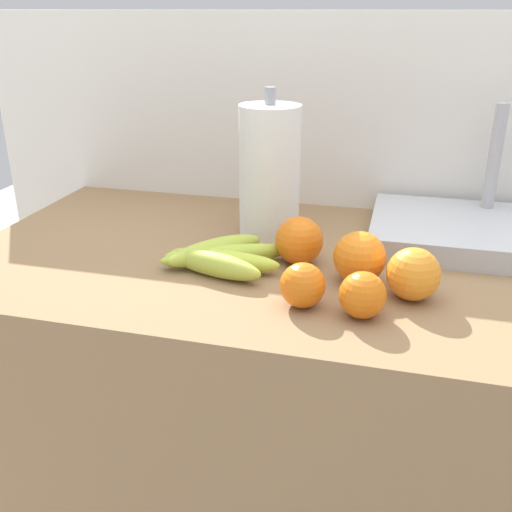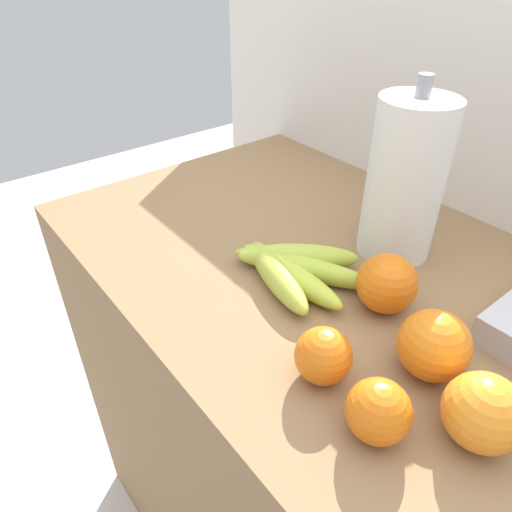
{
  "view_description": "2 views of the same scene",
  "coord_description": "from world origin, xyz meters",
  "px_view_note": "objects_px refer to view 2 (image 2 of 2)",
  "views": [
    {
      "loc": [
        0.02,
        -0.91,
        1.3
      ],
      "look_at": [
        -0.19,
        -0.1,
        0.95
      ],
      "focal_mm": 40.91,
      "sensor_mm": 36.0,
      "label": 1
    },
    {
      "loc": [
        0.14,
        -0.45,
        1.33
      ],
      "look_at": [
        -0.26,
        -0.14,
        0.98
      ],
      "focal_mm": 32.78,
      "sensor_mm": 36.0,
      "label": 2
    }
  ],
  "objects_px": {
    "orange_front": "(483,412)",
    "orange_right": "(323,356)",
    "orange_far_right": "(378,411)",
    "paper_towel_roll": "(405,181)",
    "banana_bunch": "(292,268)",
    "orange_back_right": "(434,345)",
    "orange_back_left": "(387,284)"
  },
  "relations": [
    {
      "from": "orange_front",
      "to": "orange_right",
      "type": "xyz_separation_m",
      "value": [
        -0.15,
        -0.06,
        -0.01
      ]
    },
    {
      "from": "orange_right",
      "to": "orange_far_right",
      "type": "height_order",
      "value": "same"
    },
    {
      "from": "orange_front",
      "to": "orange_right",
      "type": "relative_size",
      "value": 1.2
    },
    {
      "from": "paper_towel_roll",
      "to": "banana_bunch",
      "type": "bearing_deg",
      "value": -103.18
    },
    {
      "from": "orange_back_right",
      "to": "orange_far_right",
      "type": "xyz_separation_m",
      "value": [
        0.02,
        -0.11,
        -0.01
      ]
    },
    {
      "from": "orange_back_right",
      "to": "orange_front",
      "type": "bearing_deg",
      "value": -24.9
    },
    {
      "from": "orange_far_right",
      "to": "banana_bunch",
      "type": "bearing_deg",
      "value": 156.5
    },
    {
      "from": "orange_front",
      "to": "orange_far_right",
      "type": "relative_size",
      "value": 1.19
    },
    {
      "from": "banana_bunch",
      "to": "orange_right",
      "type": "height_order",
      "value": "orange_right"
    },
    {
      "from": "orange_right",
      "to": "paper_towel_roll",
      "type": "relative_size",
      "value": 0.24
    },
    {
      "from": "orange_back_right",
      "to": "orange_right",
      "type": "height_order",
      "value": "orange_back_right"
    },
    {
      "from": "banana_bunch",
      "to": "orange_far_right",
      "type": "height_order",
      "value": "orange_far_right"
    },
    {
      "from": "orange_front",
      "to": "paper_towel_roll",
      "type": "relative_size",
      "value": 0.29
    },
    {
      "from": "banana_bunch",
      "to": "orange_right",
      "type": "distance_m",
      "value": 0.18
    },
    {
      "from": "banana_bunch",
      "to": "orange_back_left",
      "type": "bearing_deg",
      "value": 24.09
    },
    {
      "from": "banana_bunch",
      "to": "paper_towel_roll",
      "type": "height_order",
      "value": "paper_towel_roll"
    },
    {
      "from": "orange_front",
      "to": "paper_towel_roll",
      "type": "xyz_separation_m",
      "value": [
        -0.27,
        0.21,
        0.08
      ]
    },
    {
      "from": "banana_bunch",
      "to": "orange_front",
      "type": "distance_m",
      "value": 0.31
    },
    {
      "from": "orange_right",
      "to": "orange_far_right",
      "type": "relative_size",
      "value": 0.99
    },
    {
      "from": "orange_front",
      "to": "orange_far_right",
      "type": "distance_m",
      "value": 0.1
    },
    {
      "from": "orange_back_left",
      "to": "orange_front",
      "type": "xyz_separation_m",
      "value": [
        0.19,
        -0.09,
        -0.0
      ]
    },
    {
      "from": "banana_bunch",
      "to": "orange_front",
      "type": "bearing_deg",
      "value": -5.81
    },
    {
      "from": "orange_right",
      "to": "banana_bunch",
      "type": "bearing_deg",
      "value": 148.61
    },
    {
      "from": "orange_back_left",
      "to": "orange_far_right",
      "type": "relative_size",
      "value": 1.22
    },
    {
      "from": "orange_far_right",
      "to": "paper_towel_roll",
      "type": "height_order",
      "value": "paper_towel_roll"
    },
    {
      "from": "orange_right",
      "to": "paper_towel_roll",
      "type": "bearing_deg",
      "value": 112.77
    },
    {
      "from": "orange_back_right",
      "to": "orange_back_left",
      "type": "xyz_separation_m",
      "value": [
        -0.1,
        0.05,
        -0.0
      ]
    },
    {
      "from": "orange_front",
      "to": "banana_bunch",
      "type": "bearing_deg",
      "value": 174.19
    },
    {
      "from": "orange_back_right",
      "to": "orange_back_left",
      "type": "distance_m",
      "value": 0.11
    },
    {
      "from": "banana_bunch",
      "to": "orange_right",
      "type": "relative_size",
      "value": 3.2
    },
    {
      "from": "paper_towel_roll",
      "to": "orange_far_right",
      "type": "bearing_deg",
      "value": -54.73
    },
    {
      "from": "orange_back_right",
      "to": "paper_towel_roll",
      "type": "xyz_separation_m",
      "value": [
        -0.18,
        0.17,
        0.08
      ]
    }
  ]
}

